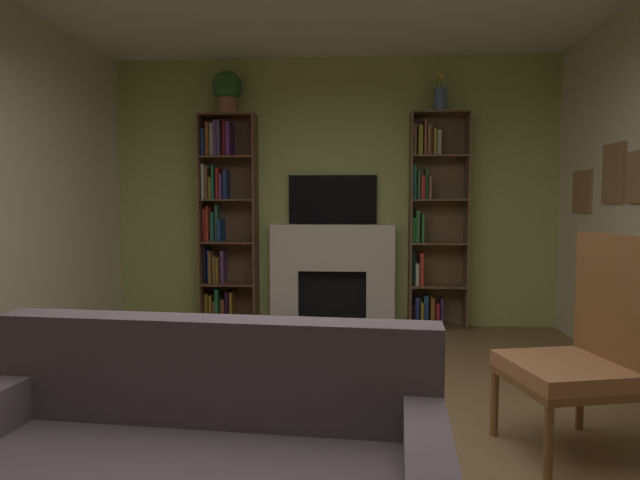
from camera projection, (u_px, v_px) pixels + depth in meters
ground_plane at (302, 465)px, 2.72m from camera, size 7.62×7.62×0.00m
wall_back_accent at (333, 193)px, 5.82m from camera, size 4.76×0.06×2.81m
fireplace at (332, 273)px, 5.74m from camera, size 1.39×0.50×1.07m
tv at (333, 200)px, 5.76m from camera, size 0.92×0.06×0.51m
bookshelf_left at (224, 221)px, 5.78m from camera, size 0.59×0.29×2.21m
bookshelf_right at (432, 223)px, 5.64m from camera, size 0.59×0.27×2.21m
potted_plant at (227, 90)px, 5.64m from camera, size 0.31×0.31×0.44m
vase_with_flowers at (440, 98)px, 5.49m from camera, size 0.13×0.13×0.39m
armchair at (585, 350)px, 2.83m from camera, size 0.69×0.69×1.14m
coffee_table at (236, 400)px, 2.59m from camera, size 0.86×0.43×0.44m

